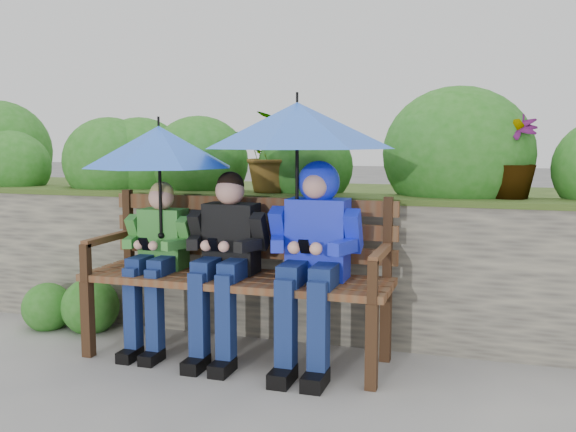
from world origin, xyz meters
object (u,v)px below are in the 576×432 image
(umbrella_right, at_px, (297,125))
(boy_left, at_px, (157,254))
(park_bench, at_px, (240,265))
(boy_right, at_px, (314,246))
(umbrella_left, at_px, (159,147))
(boy_middle, at_px, (225,253))

(umbrella_right, bearing_deg, boy_left, -178.31)
(park_bench, xyz_separation_m, umbrella_right, (0.41, -0.06, 0.90))
(boy_left, relative_size, umbrella_right, 0.95)
(boy_right, distance_m, umbrella_right, 0.74)
(boy_left, relative_size, boy_right, 0.88)
(park_bench, bearing_deg, umbrella_left, -170.50)
(boy_right, bearing_deg, umbrella_right, 165.68)
(boy_middle, xyz_separation_m, umbrella_left, (-0.47, 0.01, 0.68))
(umbrella_left, bearing_deg, boy_middle, -1.46)
(boy_left, bearing_deg, umbrella_left, 6.72)
(boy_right, bearing_deg, park_bench, 169.92)
(boy_right, bearing_deg, boy_left, 179.92)
(boy_right, xyz_separation_m, umbrella_left, (-1.05, 0.01, 0.60))
(boy_middle, distance_m, umbrella_right, 0.94)
(umbrella_right, bearing_deg, boy_middle, -175.56)
(boy_left, relative_size, boy_middle, 0.94)
(boy_left, xyz_separation_m, boy_middle, (0.50, -0.01, 0.03))
(boy_middle, relative_size, umbrella_left, 1.22)
(boy_left, xyz_separation_m, umbrella_left, (0.03, 0.00, 0.71))
(boy_right, bearing_deg, umbrella_left, 179.70)
(umbrella_left, height_order, umbrella_right, umbrella_right)
(park_bench, bearing_deg, boy_middle, -121.24)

